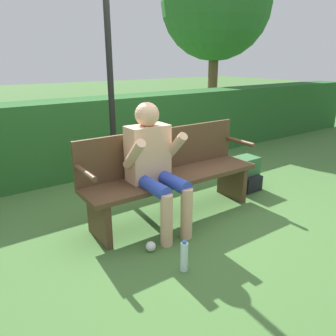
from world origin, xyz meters
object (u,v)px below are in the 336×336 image
at_px(person_seated, 154,161).
at_px(water_bottle, 184,256).
at_px(signpost, 109,47).
at_px(backpack, 245,174).
at_px(tree, 216,4).
at_px(park_bench, 170,172).

distance_m(person_seated, water_bottle, 0.96).
bearing_deg(signpost, backpack, -29.95).
distance_m(backpack, tree, 5.53).
bearing_deg(person_seated, backpack, 6.79).
xyz_separation_m(park_bench, backpack, (1.20, 0.04, -0.28)).
height_order(backpack, tree, tree).
height_order(person_seated, tree, tree).
height_order(water_bottle, tree, tree).
xyz_separation_m(water_bottle, signpost, (0.28, 1.74, 1.59)).
distance_m(park_bench, person_seated, 0.38).
xyz_separation_m(backpack, tree, (2.93, 3.87, 2.65)).
distance_m(park_bench, tree, 6.17).
bearing_deg(water_bottle, backpack, 28.77).
xyz_separation_m(park_bench, person_seated, (-0.28, -0.13, 0.21)).
height_order(person_seated, backpack, person_seated).
height_order(park_bench, backpack, park_bench).
bearing_deg(signpost, water_bottle, -99.11).
xyz_separation_m(water_bottle, tree, (4.63, 4.80, 2.72)).
distance_m(water_bottle, tree, 7.20).
distance_m(water_bottle, signpost, 2.37).
bearing_deg(backpack, water_bottle, -151.23).
distance_m(park_bench, signpost, 1.52).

